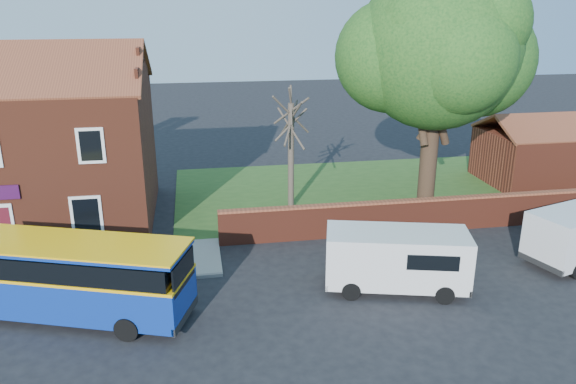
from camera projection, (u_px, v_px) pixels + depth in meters
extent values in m
plane|color=black|center=(168.00, 338.00, 17.88)|extent=(120.00, 120.00, 0.00)
cube|color=#426B28|center=(406.00, 189.00, 32.08)|extent=(26.00, 12.00, 0.04)
cube|color=maroon|center=(19.00, 157.00, 26.44)|extent=(12.00, 8.00, 6.50)
cube|color=brown|center=(17.00, 60.00, 26.93)|extent=(12.30, 4.08, 2.16)
cube|color=#4C0F19|center=(0.00, 231.00, 23.35)|extent=(0.95, 0.04, 2.10)
cube|color=silver|center=(0.00, 230.00, 23.36)|extent=(1.20, 0.06, 2.30)
cube|color=maroon|center=(454.00, 214.00, 26.24)|extent=(22.00, 0.30, 1.50)
cube|color=brown|center=(456.00, 198.00, 25.99)|extent=(22.00, 0.38, 0.10)
cube|color=maroon|center=(553.00, 157.00, 33.04)|extent=(8.00, 5.00, 3.00)
cube|color=brown|center=(573.00, 127.00, 31.21)|extent=(8.20, 2.56, 1.24)
cube|color=brown|center=(546.00, 118.00, 33.54)|extent=(8.20, 2.56, 1.24)
cube|color=#0D3096|center=(59.00, 288.00, 18.90)|extent=(9.17, 5.05, 1.42)
cube|color=#FAB40D|center=(56.00, 269.00, 18.67)|extent=(9.19, 5.08, 0.10)
cube|color=black|center=(55.00, 258.00, 18.54)|extent=(8.84, 4.96, 0.71)
cube|color=#0D3096|center=(53.00, 245.00, 18.39)|extent=(9.17, 5.05, 0.14)
cube|color=#FAB40D|center=(52.00, 242.00, 18.36)|extent=(9.22, 5.11, 0.06)
cylinder|color=black|center=(5.00, 283.00, 20.52)|extent=(0.85, 0.53, 0.80)
cylinder|color=black|center=(127.00, 329.00, 17.69)|extent=(0.85, 0.53, 0.80)
cylinder|color=black|center=(153.00, 296.00, 19.62)|extent=(0.85, 0.53, 0.80)
cube|color=silver|center=(397.00, 257.00, 20.58)|extent=(5.50, 3.28, 1.96)
cube|color=black|center=(462.00, 252.00, 20.30)|extent=(0.51, 1.71, 0.77)
cube|color=black|center=(465.00, 281.00, 20.67)|extent=(0.61, 2.02, 0.25)
cylinder|color=black|center=(351.00, 291.00, 20.10)|extent=(0.71, 0.38, 0.68)
cylinder|color=black|center=(350.00, 267.00, 21.93)|extent=(0.71, 0.38, 0.68)
cylinder|color=black|center=(445.00, 295.00, 19.85)|extent=(0.71, 0.38, 0.68)
cylinder|color=black|center=(436.00, 270.00, 21.67)|extent=(0.71, 0.38, 0.68)
cylinder|color=black|center=(535.00, 252.00, 23.27)|extent=(0.72, 0.42, 0.68)
cylinder|color=black|center=(428.00, 162.00, 28.31)|extent=(0.87, 0.87, 4.97)
sphere|color=#437424|center=(438.00, 48.00, 26.50)|extent=(7.79, 7.79, 7.79)
sphere|color=#437424|center=(477.00, 60.00, 27.48)|extent=(5.62, 5.62, 5.62)
sphere|color=#437424|center=(391.00, 56.00, 26.92)|extent=(5.41, 5.41, 5.41)
cylinder|color=#4C4238|center=(291.00, 157.00, 28.37)|extent=(0.31, 0.31, 5.46)
cylinder|color=#4C4238|center=(291.00, 119.00, 27.74)|extent=(0.32, 2.66, 2.14)
cylinder|color=#4C4238|center=(291.00, 123.00, 27.80)|extent=(1.39, 1.97, 1.96)
cylinder|color=#4C4238|center=(291.00, 115.00, 27.68)|extent=(2.23, 1.02, 2.17)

